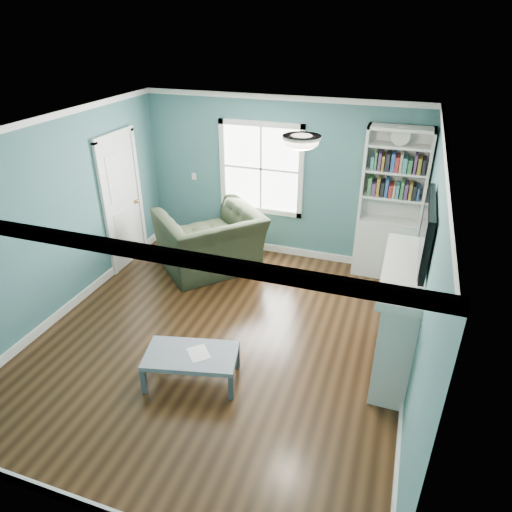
% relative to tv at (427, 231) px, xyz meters
% --- Properties ---
extents(floor, '(5.00, 5.00, 0.00)m').
position_rel_tv_xyz_m(floor, '(-2.20, -0.20, -1.72)').
color(floor, black).
rests_on(floor, ground).
extents(room_walls, '(5.00, 5.00, 5.00)m').
position_rel_tv_xyz_m(room_walls, '(-2.20, -0.20, -0.14)').
color(room_walls, '#396A6D').
rests_on(room_walls, ground).
extents(trim, '(4.50, 5.00, 2.60)m').
position_rel_tv_xyz_m(trim, '(-2.20, -0.20, -0.49)').
color(trim, white).
rests_on(trim, ground).
extents(window, '(1.40, 0.06, 1.50)m').
position_rel_tv_xyz_m(window, '(-2.50, 2.29, -0.27)').
color(window, white).
rests_on(window, room_walls).
extents(bookshelf, '(0.90, 0.35, 2.31)m').
position_rel_tv_xyz_m(bookshelf, '(-0.43, 2.10, -0.80)').
color(bookshelf, silver).
rests_on(bookshelf, ground).
extents(fireplace, '(0.44, 1.58, 1.30)m').
position_rel_tv_xyz_m(fireplace, '(-0.12, 0.00, -1.09)').
color(fireplace, black).
rests_on(fireplace, ground).
extents(tv, '(0.06, 1.10, 0.65)m').
position_rel_tv_xyz_m(tv, '(0.00, 0.00, 0.00)').
color(tv, black).
rests_on(tv, fireplace).
extents(door, '(0.12, 0.98, 2.17)m').
position_rel_tv_xyz_m(door, '(-4.42, 1.20, -0.65)').
color(door, silver).
rests_on(door, ground).
extents(ceiling_fixture, '(0.38, 0.38, 0.15)m').
position_rel_tv_xyz_m(ceiling_fixture, '(-1.30, -0.10, 0.82)').
color(ceiling_fixture, white).
rests_on(ceiling_fixture, room_walls).
extents(light_switch, '(0.08, 0.01, 0.12)m').
position_rel_tv_xyz_m(light_switch, '(-3.70, 2.28, -0.52)').
color(light_switch, white).
rests_on(light_switch, room_walls).
extents(recliner, '(1.70, 1.73, 1.28)m').
position_rel_tv_xyz_m(recliner, '(-3.04, 1.40, -1.08)').
color(recliner, '#222B1B').
rests_on(recliner, ground).
extents(coffee_table, '(1.10, 0.76, 0.36)m').
position_rel_tv_xyz_m(coffee_table, '(-2.21, -1.01, -1.41)').
color(coffee_table, '#434951').
rests_on(coffee_table, ground).
extents(paper_sheet, '(0.33, 0.33, 0.00)m').
position_rel_tv_xyz_m(paper_sheet, '(-2.14, -0.98, -1.36)').
color(paper_sheet, white).
rests_on(paper_sheet, coffee_table).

